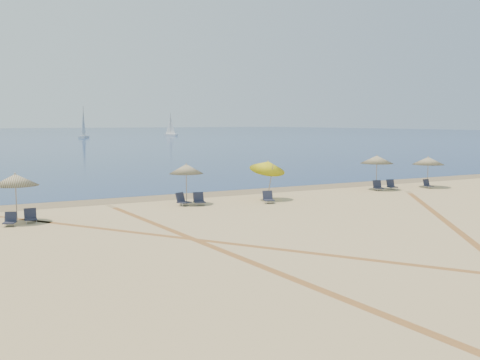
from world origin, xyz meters
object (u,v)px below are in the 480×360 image
object	(u,v)px
umbrella_3	(268,166)
chair_8	(428,184)
chair_4	(199,200)
sailboat_0	(84,128)
umbrella_2	(186,169)
sailboat_2	(171,129)
chair_1	(10,220)
chair_6	(378,186)
chair_3	(182,200)
chair_2	(30,216)
umbrella_1	(15,180)
chair_5	(268,198)
chair_7	(391,185)
umbrella_4	(377,160)
umbrella_5	(428,161)

from	to	relation	value
umbrella_3	chair_8	size ratio (longest dim) A/B	4.20
chair_4	sailboat_0	world-z (taller)	sailboat_0
umbrella_2	sailboat_2	bearing A→B (deg)	69.53
chair_1	chair_6	bearing A→B (deg)	23.99
umbrella_2	sailboat_0	size ratio (longest dim) A/B	0.26
chair_3	chair_6	xyz separation A→B (m)	(14.63, 0.04, -0.01)
chair_2	chair_4	xyz separation A→B (m)	(9.30, 1.29, 0.03)
umbrella_1	chair_5	xyz separation A→B (m)	(13.78, -0.28, -1.72)
chair_1	chair_7	distance (m)	25.30
chair_6	sailboat_2	bearing A→B (deg)	93.31
umbrella_4	sailboat_0	distance (m)	133.56
umbrella_2	chair_1	world-z (taller)	umbrella_2
umbrella_4	chair_5	distance (m)	10.44
chair_5	chair_7	size ratio (longest dim) A/B	1.05
chair_6	sailboat_0	distance (m)	134.10
umbrella_4	chair_5	bearing A→B (deg)	-168.73
umbrella_2	chair_1	xyz separation A→B (m)	(-9.75, -2.44, -1.77)
chair_5	chair_6	bearing A→B (deg)	24.60
umbrella_5	chair_4	size ratio (longest dim) A/B	2.85
sailboat_0	sailboat_2	distance (m)	34.93
chair_2	chair_8	size ratio (longest dim) A/B	1.07
sailboat_2	chair_5	bearing A→B (deg)	-138.39
umbrella_1	chair_4	distance (m)	10.04
umbrella_2	umbrella_3	world-z (taller)	umbrella_3
chair_3	sailboat_2	xyz separation A→B (m)	(55.39, 147.67, 2.01)
umbrella_2	chair_1	bearing A→B (deg)	-165.97
chair_3	chair_7	world-z (taller)	chair_3
umbrella_4	chair_8	xyz separation A→B (m)	(3.82, -1.13, -1.84)
chair_3	umbrella_1	bearing A→B (deg)	163.59
umbrella_5	chair_3	bearing A→B (deg)	179.60
chair_7	chair_5	bearing A→B (deg)	-160.10
umbrella_4	chair_6	bearing A→B (deg)	-120.58
umbrella_3	chair_5	world-z (taller)	umbrella_3
umbrella_4	chair_6	distance (m)	1.90
umbrella_5	chair_3	distance (m)	19.28
sailboat_2	chair_4	bearing A→B (deg)	-139.88
sailboat_0	sailboat_2	world-z (taller)	sailboat_0
chair_6	chair_1	bearing A→B (deg)	-156.34
sailboat_0	umbrella_3	bearing A→B (deg)	-70.57
umbrella_4	chair_8	bearing A→B (deg)	-16.46
chair_6	sailboat_0	size ratio (longest dim) A/B	0.09
chair_4	chair_1	bearing A→B (deg)	-160.49
chair_7	umbrella_2	bearing A→B (deg)	-169.29
chair_7	chair_2	bearing A→B (deg)	-164.11
umbrella_2	sailboat_2	distance (m)	157.17
chair_3	sailboat_0	bearing A→B (deg)	56.12
umbrella_4	chair_7	bearing A→B (deg)	-26.66
umbrella_5	chair_8	bearing A→B (deg)	-135.63
umbrella_3	chair_8	xyz separation A→B (m)	(13.26, -0.26, -1.82)
sailboat_0	chair_6	bearing A→B (deg)	-66.72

